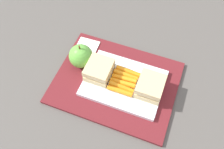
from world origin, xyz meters
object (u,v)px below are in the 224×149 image
at_px(food_tray, 124,83).
at_px(paper_napkin, 87,47).
at_px(apple, 81,56).
at_px(sandwich_half_left, 150,86).
at_px(carrot_sticks_bundle, 124,81).
at_px(sandwich_half_right, 99,70).

relative_size(food_tray, paper_napkin, 3.29).
xyz_separation_m(apple, paper_napkin, (0.01, -0.06, -0.04)).
distance_m(sandwich_half_left, apple, 0.23).
height_order(food_tray, carrot_sticks_bundle, carrot_sticks_bundle).
distance_m(food_tray, carrot_sticks_bundle, 0.01).
bearing_deg(food_tray, sandwich_half_right, 0.00).
distance_m(food_tray, paper_napkin, 0.18).
distance_m(sandwich_half_right, carrot_sticks_bundle, 0.08).
bearing_deg(food_tray, paper_napkin, -28.78).
bearing_deg(paper_napkin, sandwich_half_right, 133.01).
height_order(sandwich_half_right, paper_napkin, sandwich_half_right).
relative_size(sandwich_half_right, carrot_sticks_bundle, 0.93).
bearing_deg(sandwich_half_right, food_tray, 180.00).
bearing_deg(carrot_sticks_bundle, paper_napkin, -28.91).
relative_size(sandwich_half_right, paper_napkin, 1.14).
distance_m(food_tray, sandwich_half_right, 0.08).
bearing_deg(sandwich_half_right, paper_napkin, -46.99).
bearing_deg(sandwich_half_left, food_tray, 0.00).
height_order(sandwich_half_left, apple, apple).
xyz_separation_m(sandwich_half_left, apple, (0.23, -0.03, 0.00)).
relative_size(sandwich_half_left, apple, 0.95).
bearing_deg(carrot_sticks_bundle, apple, -9.79).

